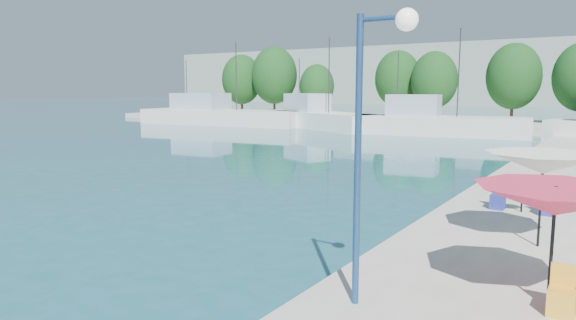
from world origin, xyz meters
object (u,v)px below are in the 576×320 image
Objects in this scene: trawler_02 at (317,118)px; street_lamp at (376,107)px; trawler_01 at (218,116)px; trawler_03 at (434,124)px; umbrella_pink at (555,201)px; umbrella_white at (543,163)px.

trawler_02 is 48.78m from street_lamp.
trawler_03 is (26.58, 0.10, 0.00)m from trawler_01.
trawler_02 is 13.79m from trawler_03.
trawler_02 reaches higher than umbrella_pink.
street_lamp reaches higher than umbrella_pink.
trawler_01 is at bearing 136.78° from umbrella_pink.
trawler_03 reaches higher than street_lamp.
umbrella_pink is (14.06, -38.30, 1.42)m from trawler_03.
trawler_01 is 8.11× the size of umbrella_white.
trawler_01 is 13.02m from trawler_02.
trawler_01 reaches higher than umbrella_white.
trawler_01 is 26.58m from trawler_03.
trawler_03 reaches higher than umbrella_white.
trawler_02 is 45.28m from umbrella_white.
trawler_01 is at bearing -147.62° from trawler_02.
trawler_03 is at bearing 110.16° from umbrella_pink.
trawler_02 is 48.71m from umbrella_pink.
trawler_03 is 6.14× the size of umbrella_white.
umbrella_pink is at bearing -30.89° from trawler_02.
trawler_01 reaches higher than umbrella_pink.
umbrella_white is (13.41, -34.54, 1.55)m from trawler_03.
trawler_02 is (12.90, 1.81, 0.00)m from trawler_01.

